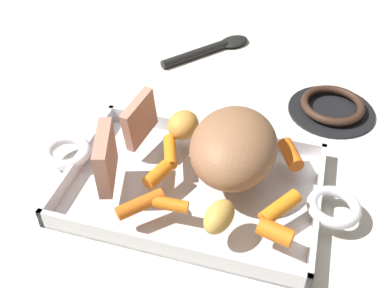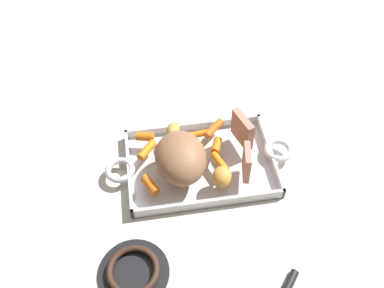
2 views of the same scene
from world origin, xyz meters
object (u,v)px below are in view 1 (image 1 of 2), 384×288
Objects in this scene: roast_slice_outer at (140,119)px; serving_spoon at (212,48)px; baby_carrot_center_right at (280,207)px; baby_carrot_southwest at (291,154)px; roasting_dish at (192,186)px; stove_burner_rear at (332,108)px; potato_whole at (183,125)px; baby_carrot_short at (158,175)px; baby_carrot_long at (140,204)px; baby_carrot_northeast at (170,204)px; baby_carrot_center_left at (170,152)px; pork_roast at (234,147)px; roast_slice_thin at (106,158)px; baby_carrot_southeast at (275,232)px; potato_golden_small at (219,217)px.

roast_slice_outer is 0.35m from serving_spoon.
baby_carrot_southwest is at bearing 89.63° from baby_carrot_center_right.
roasting_dish is 3.11× the size of stove_burner_rear.
roasting_dish is at bearing -152.70° from baby_carrot_southwest.
potato_whole reaches higher than baby_carrot_southwest.
baby_carrot_long is (-0.00, -0.06, -0.00)m from baby_carrot_short.
baby_carrot_center_left is at bearing 108.27° from baby_carrot_northeast.
baby_carrot_center_left is (-0.10, 0.00, -0.04)m from pork_roast.
roast_slice_thin is 1.84× the size of baby_carrot_short.
baby_carrot_northeast is at bearing -98.01° from roasting_dish.
baby_carrot_short is 0.10m from potato_whole.
roast_slice_thin is at bearing -165.79° from baby_carrot_short.
roast_slice_outer is at bearing -160.45° from potato_whole.
stove_burner_rear is at bearing 50.31° from baby_carrot_short.
baby_carrot_long is 0.16m from potato_whole.
baby_carrot_long is (-0.05, -0.08, 0.04)m from roasting_dish.
baby_carrot_short is (-0.04, -0.03, 0.04)m from roasting_dish.
baby_carrot_southwest is 0.24m from baby_carrot_long.
stove_burner_rear is (0.29, 0.20, -0.06)m from roast_slice_outer.
roast_slice_outer reaches higher than roasting_dish.
baby_carrot_southeast is 0.18m from baby_carrot_long.
pork_roast is 0.15m from baby_carrot_long.
serving_spoon is at bearing 97.28° from baby_carrot_northeast.
baby_carrot_northeast is 0.06m from baby_carrot_short.
potato_golden_small is at bearing -46.98° from baby_carrot_center_left.
potato_whole is at bearing 149.40° from pork_roast.
pork_roast is 0.28m from stove_burner_rear.
roasting_dish is at bearing 59.67° from baby_carrot_long.
pork_roast reaches higher than serving_spoon.
baby_carrot_northeast is 0.93× the size of baby_carrot_southwest.
stove_burner_rear is (0.06, 0.19, -0.04)m from baby_carrot_southwest.
roast_slice_thin reaches higher than baby_carrot_center_left.
potato_whole is (-0.10, 0.16, 0.00)m from potato_golden_small.
baby_carrot_center_left is 0.05m from baby_carrot_short.
baby_carrot_southeast is 0.34m from stove_burner_rear.
potato_golden_small is (-0.07, -0.15, 0.01)m from baby_carrot_southwest.
pork_roast is 0.41m from serving_spoon.
serving_spoon is at bearing 114.61° from baby_carrot_center_right.
serving_spoon is (-0.03, 0.43, -0.04)m from baby_carrot_short.
roast_slice_outer is 1.19× the size of baby_carrot_center_right.
baby_carrot_center_right is at bearing 1.08° from roast_slice_thin.
pork_roast reaches higher than baby_carrot_long.
baby_carrot_short is 0.24× the size of serving_spoon.
roast_slice_thin is at bearing -178.92° from baby_carrot_center_right.
roast_slice_thin is 1.56× the size of baby_carrot_southwest.
baby_carrot_long is 0.11m from potato_golden_small.
baby_carrot_center_right is 0.09m from potato_golden_small.
baby_carrot_long is at bearing -93.13° from baby_carrot_center_left.
baby_carrot_center_right is 1.18× the size of baby_carrot_southwest.
baby_carrot_long reaches higher than baby_carrot_northeast.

